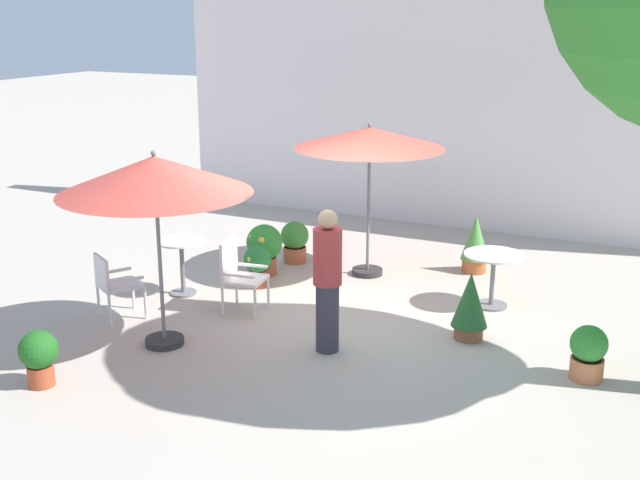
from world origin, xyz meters
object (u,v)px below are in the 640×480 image
cafe_table_1 (182,257)px  standing_person (327,280)px  potted_plant_4 (39,355)px  potted_plant_6 (257,263)px  potted_plant_3 (470,304)px  patio_umbrella_0 (370,140)px  potted_plant_5 (264,246)px  patio_chair_1 (114,282)px  patio_chair_0 (238,272)px  potted_plant_1 (295,241)px  cafe_table_0 (493,270)px  potted_plant_2 (475,243)px  potted_plant_0 (588,352)px  patio_umbrella_1 (155,176)px

cafe_table_1 → standing_person: (2.52, -0.83, 0.32)m
standing_person → potted_plant_4: bearing=-138.0°
potted_plant_4 → potted_plant_6: (0.50, 3.55, 0.01)m
potted_plant_3 → patio_umbrella_0: bearing=139.6°
potted_plant_5 → patio_chair_1: bearing=-109.9°
cafe_table_1 → potted_plant_5: cafe_table_1 is taller
patio_chair_1 → standing_person: 2.80m
patio_chair_0 → potted_plant_6: 0.93m
cafe_table_1 → patio_chair_1: patio_chair_1 is taller
cafe_table_1 → potted_plant_1: bearing=69.3°
cafe_table_0 → potted_plant_1: bearing=169.7°
patio_chair_0 → potted_plant_2: 3.62m
patio_umbrella_0 → cafe_table_0: 2.47m
patio_umbrella_0 → potted_plant_5: size_ratio=2.96×
potted_plant_3 → potted_plant_0: bearing=-20.0°
cafe_table_1 → potted_plant_0: 5.27m
cafe_table_1 → potted_plant_2: (3.28, 2.60, -0.08)m
potted_plant_1 → patio_chair_0: bearing=-82.3°
patio_umbrella_1 → cafe_table_1: patio_umbrella_1 is taller
potted_plant_4 → standing_person: bearing=42.0°
cafe_table_0 → potted_plant_0: size_ratio=1.29×
patio_umbrella_0 → patio_chair_1: 3.92m
cafe_table_1 → potted_plant_5: size_ratio=1.01×
cafe_table_0 → potted_plant_6: (-3.09, -0.64, -0.16)m
patio_umbrella_1 → patio_chair_1: 1.83m
potted_plant_0 → potted_plant_1: 5.05m
potted_plant_0 → patio_chair_1: bearing=-172.0°
cafe_table_1 → potted_plant_2: bearing=38.4°
potted_plant_4 → standing_person: size_ratio=0.36×
patio_chair_0 → potted_plant_5: size_ratio=1.24×
cafe_table_1 → potted_plant_6: (0.76, 0.68, -0.18)m
potted_plant_6 → cafe_table_1: bearing=-138.2°
potted_plant_2 → patio_chair_1: bearing=-133.6°
patio_umbrella_1 → cafe_table_0: patio_umbrella_1 is taller
cafe_table_0 → cafe_table_1: (-3.85, -1.32, 0.02)m
cafe_table_1 → potted_plant_0: (5.25, -0.33, -0.21)m
patio_chair_0 → potted_plant_6: patio_chair_0 is taller
patio_umbrella_1 → potted_plant_2: patio_umbrella_1 is taller
patio_chair_1 → potted_plant_1: bearing=72.3°
potted_plant_3 → standing_person: size_ratio=0.50×
potted_plant_0 → standing_person: standing_person is taller
potted_plant_1 → potted_plant_4: bearing=-95.4°
patio_umbrella_0 → potted_plant_6: size_ratio=3.72×
cafe_table_1 → potted_plant_5: 1.32m
potted_plant_1 → potted_plant_4: potted_plant_1 is taller
patio_umbrella_0 → cafe_table_1: 3.02m
cafe_table_1 → potted_plant_3: bearing=2.6°
potted_plant_6 → standing_person: 2.38m
patio_chair_0 → patio_chair_1: size_ratio=1.11×
cafe_table_0 → patio_chair_1: patio_chair_1 is taller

